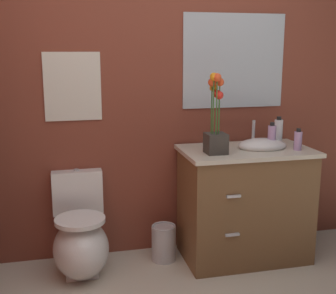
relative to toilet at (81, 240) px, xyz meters
name	(u,v)px	position (x,y,z in m)	size (l,w,h in m)	color
wall_back	(192,88)	(0.88, 0.30, 1.01)	(4.03, 0.05, 2.50)	brown
toilet	(81,240)	(0.00, 0.00, 0.00)	(0.38, 0.59, 0.69)	white
vanity_cabinet	(245,202)	(1.20, -0.03, 0.19)	(0.94, 0.56, 1.01)	brown
flower_vase	(216,125)	(0.93, -0.11, 0.79)	(0.14, 0.14, 0.55)	#38332D
soap_bottle	(278,132)	(1.48, 0.05, 0.69)	(0.06, 0.06, 0.22)	white
lotion_bottle	(298,140)	(1.54, -0.15, 0.66)	(0.06, 0.06, 0.16)	#B28CBF
hand_wash_bottle	(272,136)	(1.39, -0.04, 0.68)	(0.06, 0.06, 0.19)	#B28CBF
trash_bin	(164,242)	(0.61, 0.05, -0.11)	(0.18, 0.18, 0.27)	#B7B7BC
wall_poster	(73,87)	(0.00, 0.27, 1.04)	(0.39, 0.01, 0.48)	silver
wall_mirror	(234,61)	(1.20, 0.27, 1.21)	(0.80, 0.01, 0.70)	#B2BCC6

